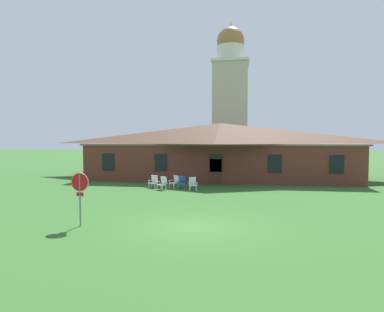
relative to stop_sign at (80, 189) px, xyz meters
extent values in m
plane|color=#336028|center=(4.79, 0.55, -1.61)|extent=(200.00, 200.00, 0.00)
cube|color=brown|center=(4.79, 19.00, -0.01)|extent=(23.89, 10.00, 3.20)
cube|color=#795B55|center=(4.79, 19.00, 1.67)|extent=(24.37, 10.20, 0.16)
pyramid|color=#4C3323|center=(4.79, 19.00, 2.75)|extent=(24.84, 10.40, 2.00)
cube|color=black|center=(-4.76, 13.97, 0.15)|extent=(1.10, 0.06, 1.50)
cube|color=black|center=(0.02, 13.97, 0.15)|extent=(1.10, 0.06, 1.50)
cube|color=black|center=(4.79, 13.97, 0.15)|extent=(1.10, 0.06, 1.50)
cube|color=black|center=(9.57, 13.97, 0.15)|extent=(1.10, 0.06, 1.50)
cube|color=black|center=(14.35, 13.97, 0.15)|extent=(1.10, 0.06, 1.50)
cube|color=#422819|center=(4.69, 13.97, -0.56)|extent=(1.10, 0.06, 2.10)
cube|color=#BCB29E|center=(5.29, 33.34, 5.58)|extent=(4.80, 4.80, 14.39)
cube|color=silver|center=(5.29, 33.34, 12.95)|extent=(5.18, 5.18, 0.36)
cylinder|color=silver|center=(5.29, 33.34, 14.23)|extent=(3.80, 3.80, 2.20)
sphere|color=#9E6B38|center=(5.29, 33.34, 16.01)|extent=(3.88, 3.88, 3.88)
cone|color=#9E6B38|center=(5.29, 33.34, 18.35)|extent=(0.24, 0.24, 1.00)
cylinder|color=slate|center=(0.00, 0.00, -0.50)|extent=(0.07, 0.07, 2.22)
cylinder|color=white|center=(0.00, 0.01, 0.28)|extent=(0.81, 0.06, 0.81)
cylinder|color=#B71414|center=(0.00, -0.01, 0.28)|extent=(0.76, 0.06, 0.76)
cube|color=#B71414|center=(0.00, 0.00, -0.24)|extent=(0.32, 0.04, 0.16)
cube|color=white|center=(0.00, 0.01, -0.24)|extent=(0.34, 0.03, 0.18)
cube|color=white|center=(0.35, 10.69, -1.43)|extent=(0.06, 0.06, 0.36)
cube|color=white|center=(-0.10, 10.76, -1.43)|extent=(0.06, 0.06, 0.36)
cube|color=white|center=(0.42, 11.13, -1.43)|extent=(0.06, 0.06, 0.36)
cube|color=white|center=(-0.03, 11.20, -1.43)|extent=(0.06, 0.06, 0.36)
cube|color=white|center=(0.16, 10.94, -1.23)|extent=(0.61, 0.60, 0.05)
cube|color=white|center=(0.21, 11.25, -0.93)|extent=(0.54, 0.27, 0.54)
cube|color=white|center=(0.44, 10.88, -1.03)|extent=(0.13, 0.47, 0.03)
cube|color=white|center=(0.42, 10.72, -1.14)|extent=(0.05, 0.05, 0.22)
cube|color=white|center=(-0.13, 10.97, -1.03)|extent=(0.13, 0.47, 0.03)
cube|color=white|center=(-0.15, 10.81, -1.14)|extent=(0.05, 0.05, 0.22)
cube|color=white|center=(1.14, 9.89, -1.43)|extent=(0.07, 0.07, 0.36)
cube|color=white|center=(0.72, 10.07, -1.43)|extent=(0.07, 0.07, 0.36)
cube|color=white|center=(1.31, 10.30, -1.43)|extent=(0.07, 0.07, 0.36)
cube|color=white|center=(0.89, 10.48, -1.43)|extent=(0.07, 0.07, 0.36)
cube|color=white|center=(1.02, 10.18, -1.23)|extent=(0.70, 0.69, 0.05)
cube|color=white|center=(1.14, 10.47, -0.93)|extent=(0.55, 0.37, 0.54)
cube|color=white|center=(1.28, 10.05, -1.03)|extent=(0.24, 0.45, 0.03)
cube|color=white|center=(1.21, 9.90, -1.14)|extent=(0.05, 0.05, 0.22)
cube|color=white|center=(0.74, 10.28, -1.03)|extent=(0.24, 0.45, 0.03)
cube|color=white|center=(0.68, 10.13, -1.14)|extent=(0.05, 0.05, 0.22)
cube|color=silver|center=(1.80, 10.91, -1.43)|extent=(0.07, 0.07, 0.36)
cube|color=silver|center=(1.41, 11.15, -1.43)|extent=(0.07, 0.07, 0.36)
cube|color=silver|center=(2.04, 11.28, -1.43)|extent=(0.07, 0.07, 0.36)
cube|color=silver|center=(1.65, 11.53, -1.43)|extent=(0.07, 0.07, 0.36)
cube|color=silver|center=(1.73, 11.22, -1.23)|extent=(0.73, 0.73, 0.05)
cube|color=silver|center=(1.89, 11.48, -0.93)|extent=(0.54, 0.43, 0.54)
cube|color=silver|center=(1.96, 11.05, -1.03)|extent=(0.30, 0.43, 0.03)
cube|color=silver|center=(1.88, 10.91, -1.14)|extent=(0.06, 0.06, 0.22)
cube|color=silver|center=(1.47, 11.35, -1.03)|extent=(0.30, 0.43, 0.03)
cube|color=silver|center=(1.38, 11.22, -1.14)|extent=(0.06, 0.06, 0.22)
cube|color=#2D5693|center=(2.64, 10.71, -1.43)|extent=(0.05, 0.05, 0.36)
cube|color=#2D5693|center=(2.18, 10.69, -1.43)|extent=(0.05, 0.05, 0.36)
cube|color=#2D5693|center=(2.63, 11.15, -1.43)|extent=(0.05, 0.05, 0.36)
cube|color=#2D5693|center=(2.17, 11.13, -1.43)|extent=(0.05, 0.05, 0.36)
cube|color=#2D5693|center=(2.40, 10.92, -1.23)|extent=(0.56, 0.54, 0.05)
cube|color=#2D5693|center=(2.39, 11.23, -0.93)|extent=(0.52, 0.21, 0.54)
cube|color=#2D5693|center=(2.70, 10.91, -1.03)|extent=(0.08, 0.47, 0.03)
cube|color=#2D5693|center=(2.70, 10.75, -1.14)|extent=(0.04, 0.04, 0.22)
cube|color=#2D5693|center=(2.12, 10.89, -1.03)|extent=(0.08, 0.47, 0.03)
cube|color=#2D5693|center=(2.12, 10.73, -1.14)|extent=(0.04, 0.04, 0.22)
cube|color=white|center=(3.63, 10.14, -1.43)|extent=(0.06, 0.06, 0.36)
cube|color=white|center=(3.19, 10.03, -1.43)|extent=(0.06, 0.06, 0.36)
cube|color=white|center=(3.52, 10.57, -1.43)|extent=(0.06, 0.06, 0.36)
cube|color=white|center=(3.08, 10.46, -1.43)|extent=(0.06, 0.06, 0.36)
cube|color=white|center=(3.35, 10.30, -1.23)|extent=(0.65, 0.64, 0.05)
cube|color=white|center=(3.27, 10.60, -0.93)|extent=(0.54, 0.31, 0.54)
cube|color=white|center=(3.64, 10.35, -1.03)|extent=(0.18, 0.47, 0.03)
cube|color=white|center=(3.68, 10.20, -1.14)|extent=(0.05, 0.05, 0.22)
cube|color=white|center=(3.08, 10.21, -1.03)|extent=(0.18, 0.47, 0.03)
cube|color=white|center=(3.12, 10.05, -1.14)|extent=(0.05, 0.05, 0.22)
camera|label=1|loc=(6.78, -12.64, 2.08)|focal=29.79mm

